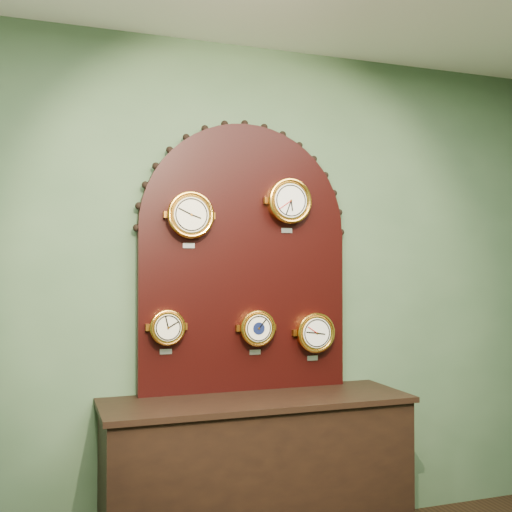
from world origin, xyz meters
name	(u,v)px	position (x,y,z in m)	size (l,w,h in m)	color
wall_back	(242,288)	(0.00, 2.50, 1.40)	(4.00, 4.00, 0.00)	#435F41
shop_counter	(257,479)	(0.00, 2.23, 0.40)	(1.60, 0.50, 0.80)	black
display_board	(244,249)	(0.00, 2.45, 1.63)	(1.26, 0.06, 1.53)	black
roman_clock	(190,215)	(-0.33, 2.38, 1.80)	(0.26, 0.08, 0.30)	gold
arabic_clock	(289,201)	(0.24, 2.38, 1.90)	(0.26, 0.08, 0.31)	gold
hygrometer	(167,327)	(-0.45, 2.38, 1.20)	(0.19, 0.08, 0.24)	gold
barometer	(257,328)	(0.05, 2.38, 1.18)	(0.20, 0.08, 0.25)	gold
tide_clock	(315,333)	(0.40, 2.38, 1.14)	(0.23, 0.08, 0.28)	gold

